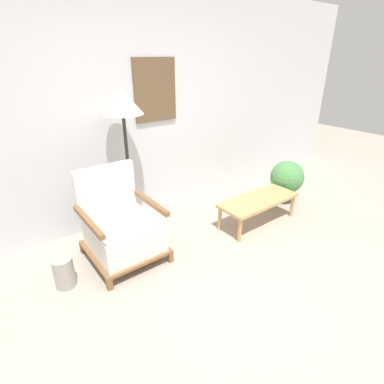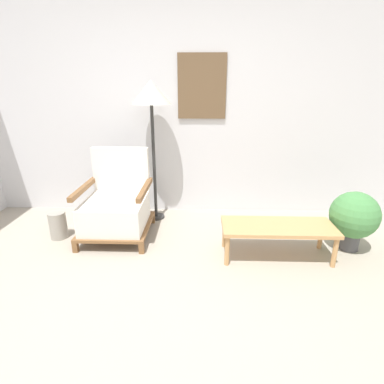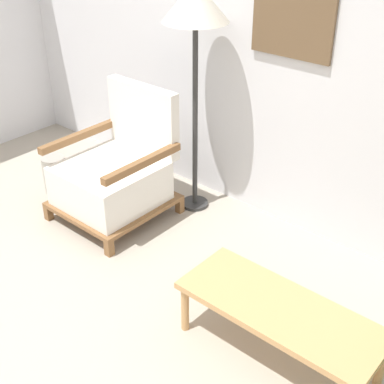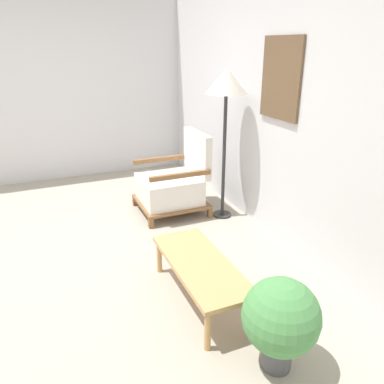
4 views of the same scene
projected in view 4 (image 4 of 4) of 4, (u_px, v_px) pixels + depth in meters
The scene contains 8 objects.
ground_plane at pixel (43, 265), 3.34m from camera, with size 14.00×14.00×0.00m, color #A89E8E.
wall_back at pixel (267, 97), 3.66m from camera, with size 8.00×0.09×2.70m.
wall_left at pixel (59, 83), 5.09m from camera, with size 0.06×8.00×2.70m.
armchair at pixel (173, 184), 4.32m from camera, with size 0.71×0.75×0.92m.
floor_lamp at pixel (226, 87), 3.78m from camera, with size 0.44×0.44×1.62m.
coffee_table at pixel (200, 267), 2.79m from camera, with size 1.05×0.41×0.33m.
vase at pixel (150, 183), 4.89m from camera, with size 0.18×0.18×0.29m, color #9E998E.
potted_plant at pixel (281, 319), 2.16m from camera, with size 0.46×0.46×0.60m.
Camera 4 is at (3.16, 0.11, 1.84)m, focal length 35.00 mm.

